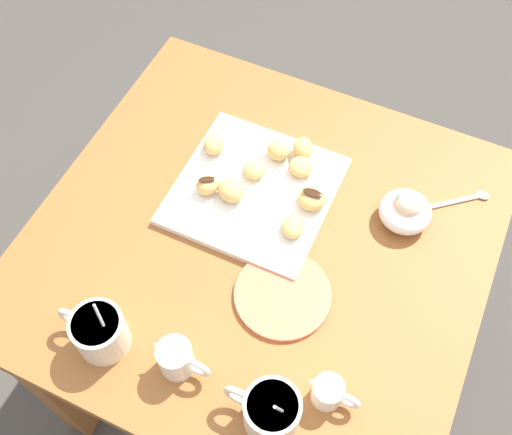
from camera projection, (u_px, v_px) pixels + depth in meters
ground_plane at (259, 360)px, 1.80m from camera, size 8.00×8.00×0.00m
dining_table at (260, 271)px, 1.30m from camera, size 0.86×0.84×0.73m
pastry_plate_square at (254, 191)px, 1.22m from camera, size 0.30×0.30×0.02m
coffee_mug_cream_left at (271, 411)px, 0.95m from camera, size 0.13×0.09×0.14m
coffee_mug_cream_right at (99, 331)px, 1.03m from camera, size 0.13×0.09×0.13m
cream_pitcher_white at (177, 358)px, 1.01m from camera, size 0.10×0.06×0.07m
ice_cream_bowl at (406, 210)px, 1.17m from camera, size 0.10×0.10×0.08m
chocolate_sauce_pitcher at (329, 392)px, 0.99m from camera, size 0.09×0.05×0.06m
saucer_coral_left at (283, 295)px, 1.11m from camera, size 0.18×0.18×0.01m
loose_spoon_near_saucer at (460, 200)px, 1.22m from camera, size 0.13×0.11×0.01m
beignet_0 at (254, 170)px, 1.22m from camera, size 0.06×0.06×0.03m
beignet_1 at (312, 198)px, 1.18m from camera, size 0.07×0.07×0.03m
chocolate_drizzle_1 at (313, 193)px, 1.17m from camera, size 0.04×0.02×0.00m
beignet_2 at (279, 150)px, 1.24m from camera, size 0.05×0.05×0.04m
beignet_3 at (293, 226)px, 1.15m from camera, size 0.05×0.06×0.03m
beignet_4 at (214, 144)px, 1.25m from camera, size 0.05×0.06×0.03m
beignet_5 at (231, 190)px, 1.19m from camera, size 0.07×0.07×0.04m
beignet_6 at (301, 167)px, 1.23m from camera, size 0.06×0.06×0.03m
beignet_7 at (208, 185)px, 1.20m from camera, size 0.06×0.06×0.04m
chocolate_drizzle_7 at (207, 179)px, 1.18m from camera, size 0.04×0.03×0.00m
beignet_8 at (301, 148)px, 1.25m from camera, size 0.06×0.06×0.04m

